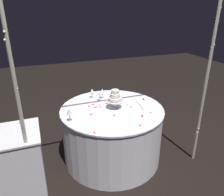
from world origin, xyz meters
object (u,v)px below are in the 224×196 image
(main_table, at_px, (112,133))
(wine_glass_0, at_px, (92,91))
(cake_knife, at_px, (140,105))
(wine_glass_2, at_px, (100,93))
(decorative_arch, at_px, (128,52))
(wine_glass_1, at_px, (70,112))
(side_table, at_px, (17,163))
(wine_glass_3, at_px, (102,91))
(tiered_cake, at_px, (115,98))

(main_table, bearing_deg, wine_glass_0, -71.12)
(cake_knife, bearing_deg, wine_glass_2, -33.28)
(decorative_arch, distance_m, wine_glass_1, 0.98)
(side_table, distance_m, cake_knife, 1.70)
(wine_glass_0, relative_size, wine_glass_1, 0.91)
(main_table, relative_size, cake_knife, 4.72)
(decorative_arch, distance_m, wine_glass_0, 1.17)
(wine_glass_1, bearing_deg, side_table, 6.72)
(main_table, relative_size, wine_glass_2, 8.45)
(main_table, distance_m, cake_knife, 0.56)
(wine_glass_2, relative_size, wine_glass_3, 1.05)
(decorative_arch, xyz_separation_m, side_table, (1.24, -0.23, -1.23))
(wine_glass_3, bearing_deg, tiered_cake, 98.89)
(tiered_cake, bearing_deg, cake_knife, 175.27)
(wine_glass_1, relative_size, wine_glass_3, 1.05)
(wine_glass_2, bearing_deg, side_table, 24.18)
(decorative_arch, height_order, main_table, decorative_arch)
(decorative_arch, bearing_deg, side_table, -10.30)
(tiered_cake, xyz_separation_m, wine_glass_1, (0.64, 0.16, -0.03))
(main_table, xyz_separation_m, wine_glass_3, (0.01, -0.37, 0.51))
(side_table, xyz_separation_m, wine_glass_3, (-1.22, -0.61, 0.50))
(wine_glass_0, bearing_deg, wine_glass_2, 114.54)
(tiered_cake, distance_m, wine_glass_2, 0.31)
(side_table, bearing_deg, tiered_cake, -169.66)
(main_table, xyz_separation_m, wine_glass_2, (0.08, -0.29, 0.51))
(wine_glass_0, height_order, wine_glass_2, wine_glass_2)
(decorative_arch, bearing_deg, main_table, -90.13)
(cake_knife, bearing_deg, main_table, -4.26)
(side_table, relative_size, cake_knife, 2.69)
(wine_glass_2, distance_m, wine_glass_3, 0.11)
(wine_glass_3, bearing_deg, side_table, 26.43)
(wine_glass_0, bearing_deg, tiered_cake, 113.78)
(decorative_arch, relative_size, main_table, 1.80)
(side_table, distance_m, tiered_cake, 1.41)
(side_table, bearing_deg, cake_knife, -172.90)
(wine_glass_1, xyz_separation_m, wine_glass_3, (-0.58, -0.53, -0.01))
(cake_knife, bearing_deg, wine_glass_3, -44.16)
(main_table, bearing_deg, decorative_arch, 89.87)
(wine_glass_0, height_order, wine_glass_1, wine_glass_1)
(main_table, relative_size, wine_glass_0, 9.30)
(cake_knife, bearing_deg, wine_glass_1, 7.35)
(decorative_arch, distance_m, cake_knife, 1.03)
(decorative_arch, height_order, wine_glass_0, decorative_arch)
(wine_glass_0, height_order, cake_knife, wine_glass_0)
(decorative_arch, height_order, wine_glass_2, decorative_arch)
(side_table, relative_size, wine_glass_0, 5.30)
(wine_glass_1, bearing_deg, main_table, -165.04)
(tiered_cake, relative_size, wine_glass_2, 1.59)
(wine_glass_3, height_order, cake_knife, wine_glass_3)
(main_table, height_order, wine_glass_2, wine_glass_2)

